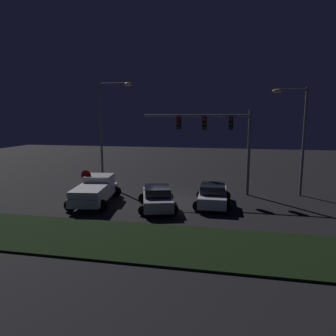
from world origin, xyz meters
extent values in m
plane|color=black|center=(0.00, 0.00, 0.00)|extent=(80.00, 80.00, 0.00)
cube|color=black|center=(0.00, -7.86, 0.05)|extent=(25.69, 4.71, 0.10)
cube|color=silver|center=(-4.66, -2.00, 0.68)|extent=(2.73, 5.63, 0.55)
cube|color=silver|center=(-4.83, -0.82, 1.38)|extent=(2.09, 2.14, 0.85)
cube|color=black|center=(-4.83, -0.82, 1.50)|extent=(1.95, 1.75, 0.51)
cube|color=silver|center=(-4.51, -3.06, 1.18)|extent=(2.32, 3.26, 0.45)
cylinder|color=black|center=(-5.95, -0.21, 0.40)|extent=(0.80, 0.22, 0.80)
cylinder|color=black|center=(-3.91, 0.07, 0.40)|extent=(0.80, 0.22, 0.80)
cylinder|color=black|center=(-5.41, -4.06, 0.40)|extent=(0.80, 0.22, 0.80)
cylinder|color=black|center=(-3.37, -3.78, 0.40)|extent=(0.80, 0.22, 0.80)
cube|color=silver|center=(3.41, -0.77, 0.61)|extent=(1.90, 4.44, 0.70)
cube|color=black|center=(3.42, -1.02, 1.23)|extent=(1.65, 2.04, 0.55)
cylinder|color=black|center=(2.46, 0.70, 0.32)|extent=(0.64, 0.22, 0.64)
cylinder|color=black|center=(4.30, 0.74, 0.32)|extent=(0.64, 0.22, 0.64)
cylinder|color=black|center=(2.53, -2.29, 0.32)|extent=(0.64, 0.22, 0.64)
cylinder|color=black|center=(4.37, -2.25, 0.32)|extent=(0.64, 0.22, 0.64)
cube|color=#B7B7BC|center=(-0.15, -2.23, 0.61)|extent=(2.98, 4.73, 0.70)
cube|color=black|center=(-0.08, -2.47, 1.23)|extent=(2.10, 2.37, 0.55)
cylinder|color=black|center=(-1.46, -1.06, 0.32)|extent=(0.64, 0.22, 0.64)
cylinder|color=black|center=(0.30, -0.53, 0.32)|extent=(0.64, 0.22, 0.64)
cylinder|color=black|center=(-0.61, -3.92, 0.32)|extent=(0.64, 0.22, 0.64)
cylinder|color=black|center=(1.15, -3.40, 0.32)|extent=(0.64, 0.22, 0.64)
cylinder|color=slate|center=(5.88, 2.62, 3.25)|extent=(0.24, 0.24, 6.50)
cylinder|color=slate|center=(1.78, 2.62, 6.10)|extent=(8.20, 0.18, 0.18)
cube|color=black|center=(4.48, 2.62, 5.50)|extent=(0.32, 0.44, 0.95)
sphere|color=red|center=(4.48, 2.39, 5.80)|extent=(0.22, 0.22, 0.22)
sphere|color=#59380A|center=(4.48, 2.39, 5.50)|extent=(0.22, 0.22, 0.22)
sphere|color=#0C4719|center=(4.48, 2.39, 5.20)|extent=(0.22, 0.22, 0.22)
cube|color=black|center=(2.48, 2.62, 5.50)|extent=(0.32, 0.44, 0.95)
sphere|color=red|center=(2.48, 2.39, 5.80)|extent=(0.22, 0.22, 0.22)
sphere|color=#59380A|center=(2.48, 2.39, 5.50)|extent=(0.22, 0.22, 0.22)
sphere|color=#0C4719|center=(2.48, 2.39, 5.20)|extent=(0.22, 0.22, 0.22)
cube|color=black|center=(0.48, 2.62, 5.50)|extent=(0.32, 0.44, 0.95)
sphere|color=red|center=(0.48, 2.39, 5.80)|extent=(0.22, 0.22, 0.22)
sphere|color=#59380A|center=(0.48, 2.39, 5.50)|extent=(0.22, 0.22, 0.22)
sphere|color=#0C4719|center=(0.48, 2.39, 5.20)|extent=(0.22, 0.22, 0.22)
cylinder|color=slate|center=(-6.68, 4.04, 4.48)|extent=(0.20, 0.20, 8.97)
cylinder|color=slate|center=(-5.40, 4.04, 8.82)|extent=(2.56, 0.12, 0.12)
ellipsoid|color=#F9CC72|center=(-4.12, 4.04, 8.72)|extent=(0.70, 0.44, 0.30)
cylinder|color=slate|center=(9.88, 3.28, 4.07)|extent=(0.20, 0.20, 8.15)
cylinder|color=slate|center=(8.83, 3.28, 8.00)|extent=(2.12, 0.12, 0.12)
ellipsoid|color=#F9CC72|center=(7.77, 3.28, 7.90)|extent=(0.70, 0.44, 0.30)
cylinder|color=slate|center=(-5.58, -1.33, 1.10)|extent=(0.07, 0.07, 2.20)
cylinder|color=#B20C0F|center=(-5.58, -1.36, 1.85)|extent=(0.76, 0.03, 0.76)
camera|label=1|loc=(4.43, -21.32, 5.89)|focal=32.77mm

